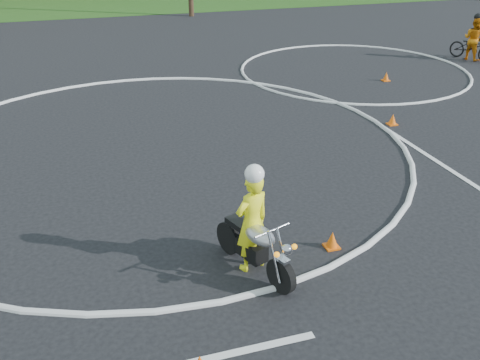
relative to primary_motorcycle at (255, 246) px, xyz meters
name	(u,v)px	position (x,y,z in m)	size (l,w,h in m)	color
ground	(179,206)	(-0.72, 2.43, -0.47)	(120.00, 120.00, 0.00)	black
grass_strip	(92,4)	(-0.72, 29.43, -0.46)	(120.00, 10.00, 0.02)	#1E4714
course_markings	(225,120)	(1.45, 6.78, -0.46)	(19.05, 19.05, 0.12)	silver
primary_motorcycle	(255,246)	(0.00, 0.00, 0.00)	(0.81, 1.77, 0.97)	black
rider_primary_grp	(252,220)	(-0.01, 0.13, 0.40)	(0.69, 0.57, 1.80)	#FEFF1A
rider_second_grp	(473,44)	(12.35, 10.48, 0.14)	(1.26, 1.91, 1.74)	black
traffic_cones	(346,143)	(3.64, 4.00, -0.34)	(17.77, 10.88, 0.30)	#F5610C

